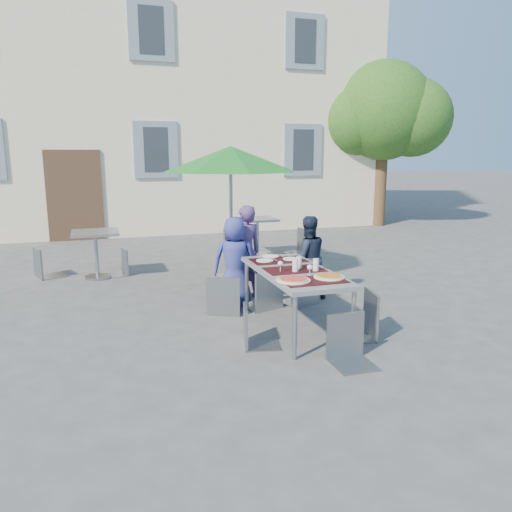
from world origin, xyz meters
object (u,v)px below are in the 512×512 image
object	(u,v)px
chair_4	(363,287)
chair_0	(224,271)
chair_2	(303,265)
bg_chair_r_0	(119,246)
child_1	(245,252)
chair_1	(265,265)
cafe_table_0	(96,245)
chair_5	(351,311)
patio_umbrella	(231,160)
chair_3	(254,302)
pizza_near_left	(293,279)
cafe_table_1	(257,229)
child_2	(307,258)
bg_chair_r_1	(300,226)
pizza_near_right	(329,276)
bg_chair_l_0	(43,244)
bg_chair_l_1	(233,226)
child_0	(235,261)
dining_table	(294,274)

from	to	relation	value
chair_4	chair_0	bearing A→B (deg)	135.15
chair_2	bg_chair_r_0	xyz separation A→B (m)	(-2.39, 2.63, -0.07)
child_1	chair_1	world-z (taller)	child_1
chair_1	cafe_table_0	size ratio (longest dim) A/B	1.28
chair_5	patio_umbrella	xyz separation A→B (m)	(-0.29, 3.59, 1.45)
chair_0	chair_3	size ratio (longest dim) A/B	1.15
pizza_near_left	chair_2	xyz separation A→B (m)	(0.72, 1.40, -0.19)
cafe_table_1	chair_0	bearing A→B (deg)	-114.51
chair_1	chair_5	world-z (taller)	chair_1
child_2	chair_5	distance (m)	2.33
bg_chair_r_0	bg_chair_r_1	bearing A→B (deg)	12.52
chair_2	patio_umbrella	bearing A→B (deg)	110.89
cafe_table_0	cafe_table_1	size ratio (longest dim) A/B	1.03
pizza_near_right	child_1	world-z (taller)	child_1
chair_0	child_1	bearing A→B (deg)	52.78
pizza_near_right	chair_3	size ratio (longest dim) A/B	0.39
cafe_table_0	chair_2	bearing A→B (deg)	-41.96
bg_chair_l_0	bg_chair_l_1	bearing A→B (deg)	13.14
child_0	chair_3	world-z (taller)	child_0
patio_umbrella	child_0	bearing A→B (deg)	-102.98
bg_chair_r_1	bg_chair_l_0	bearing A→B (deg)	-172.78
chair_0	pizza_near_left	bearing A→B (deg)	-71.47
child_0	cafe_table_1	bearing A→B (deg)	-91.85
patio_umbrella	cafe_table_0	distance (m)	2.73
child_1	chair_1	xyz separation A→B (m)	(0.10, -0.59, -0.08)
cafe_table_1	bg_chair_r_1	bearing A→B (deg)	-0.13
chair_2	bg_chair_l_0	bearing A→B (deg)	142.11
cafe_table_0	chair_4	bearing A→B (deg)	-52.89
chair_3	bg_chair_r_0	size ratio (longest dim) A/B	1.00
chair_1	bg_chair_r_0	size ratio (longest dim) A/B	1.19
child_1	bg_chair_l_1	size ratio (longest dim) A/B	1.33
chair_3	pizza_near_right	bearing A→B (deg)	-8.15
cafe_table_1	bg_chair_r_1	size ratio (longest dim) A/B	0.80
chair_3	bg_chair_l_1	bearing A→B (deg)	77.32
chair_5	cafe_table_0	xyz separation A→B (m)	(-2.45, 4.48, 0.03)
bg_chair_l_1	chair_2	bearing A→B (deg)	-89.76
child_2	child_1	bearing A→B (deg)	-16.69
chair_0	bg_chair_l_0	distance (m)	3.82
chair_4	bg_chair_r_1	xyz separation A→B (m)	(1.26, 4.86, -0.03)
child_0	child_2	distance (m)	1.10
chair_1	bg_chair_r_0	xyz separation A→B (m)	(-1.81, 2.64, -0.11)
child_2	bg_chair_l_0	xyz separation A→B (m)	(-3.83, 2.55, -0.03)
pizza_near_left	chair_5	world-z (taller)	chair_5
bg_chair_r_0	bg_chair_l_1	distance (m)	2.60
chair_1	bg_chair_r_0	world-z (taller)	chair_1
dining_table	child_2	bearing A→B (deg)	59.73
bg_chair_l_0	bg_chair_l_1	size ratio (longest dim) A/B	0.96
pizza_near_left	cafe_table_0	distance (m)	4.40
child_0	chair_2	distance (m)	0.96
cafe_table_0	bg_chair_r_0	world-z (taller)	bg_chair_r_0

